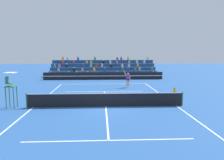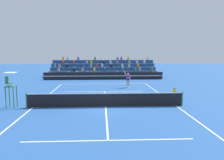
{
  "view_description": "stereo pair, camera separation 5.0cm",
  "coord_description": "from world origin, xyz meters",
  "px_view_note": "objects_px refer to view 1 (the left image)",
  "views": [
    {
      "loc": [
        -0.33,
        -16.33,
        4.2
      ],
      "look_at": [
        0.84,
        7.35,
        1.1
      ],
      "focal_mm": 35.0,
      "sensor_mm": 36.0,
      "label": 1
    },
    {
      "loc": [
        -0.28,
        -16.33,
        4.2
      ],
      "look_at": [
        0.84,
        7.35,
        1.1
      ],
      "focal_mm": 35.0,
      "sensor_mm": 36.0,
      "label": 2
    }
  ],
  "objects_px": {
    "umpire_chair": "(10,85)",
    "tennis_player": "(128,79)",
    "tennis_ball": "(102,89)",
    "ball_kid_courtside": "(174,93)"
  },
  "relations": [
    {
      "from": "ball_kid_courtside",
      "to": "umpire_chair",
      "type": "bearing_deg",
      "value": -165.02
    },
    {
      "from": "ball_kid_courtside",
      "to": "tennis_ball",
      "type": "xyz_separation_m",
      "value": [
        -6.87,
        4.2,
        -0.3
      ]
    },
    {
      "from": "umpire_chair",
      "to": "tennis_ball",
      "type": "relative_size",
      "value": 39.26
    },
    {
      "from": "umpire_chair",
      "to": "tennis_player",
      "type": "relative_size",
      "value": 1.1
    },
    {
      "from": "umpire_chair",
      "to": "tennis_player",
      "type": "xyz_separation_m",
      "value": [
        9.85,
        8.93,
        -0.73
      ]
    },
    {
      "from": "ball_kid_courtside",
      "to": "tennis_player",
      "type": "distance_m",
      "value": 6.54
    },
    {
      "from": "ball_kid_courtside",
      "to": "tennis_player",
      "type": "xyz_separation_m",
      "value": [
        -3.81,
        5.27,
        0.65
      ]
    },
    {
      "from": "umpire_chair",
      "to": "tennis_player",
      "type": "height_order",
      "value": "umpire_chair"
    },
    {
      "from": "tennis_player",
      "to": "tennis_ball",
      "type": "bearing_deg",
      "value": -160.71
    },
    {
      "from": "umpire_chair",
      "to": "ball_kid_courtside",
      "type": "height_order",
      "value": "umpire_chair"
    }
  ]
}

